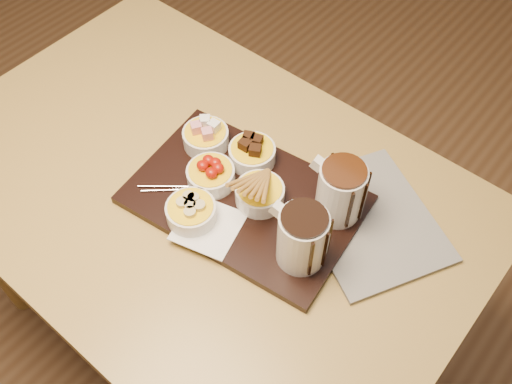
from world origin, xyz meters
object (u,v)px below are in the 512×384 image
Objects in this scene: pitcher_milk_chocolate at (340,192)px; newspaper at (369,220)px; dining_table at (200,210)px; bowl_strawberries at (211,176)px; serving_board at (245,199)px; pitcher_dark_chocolate at (302,238)px.

newspaper is at bearing 20.93° from pitcher_milk_chocolate.
dining_table is 9.51× the size of pitcher_milk_chocolate.
bowl_strawberries reaches higher than dining_table.
serving_board is 4.60× the size of bowl_strawberries.
pitcher_milk_chocolate is 0.42× the size of newspaper.
newspaper is at bearing 24.54° from bowl_strawberries.
pitcher_milk_chocolate reaches higher than dining_table.
pitcher_milk_chocolate is 0.10m from newspaper.
dining_table is 0.16m from serving_board.
pitcher_dark_chocolate is 0.42× the size of newspaper.
dining_table is at bearing 170.76° from pitcher_dark_chocolate.
dining_table is at bearing -127.22° from newspaper.
pitcher_milk_chocolate is at bearing 23.63° from dining_table.
serving_board reaches higher than dining_table.
pitcher_dark_chocolate is at bearing -5.41° from bowl_strawberries.
pitcher_dark_chocolate is 1.00× the size of pitcher_milk_chocolate.
newspaper is (0.05, 0.16, -0.08)m from pitcher_dark_chocolate.
pitcher_dark_chocolate reaches higher than bowl_strawberries.
pitcher_milk_chocolate is at bearing -123.50° from newspaper.
newspaper reaches higher than dining_table.
newspaper is at bearing 24.46° from dining_table.
serving_board reaches higher than newspaper.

